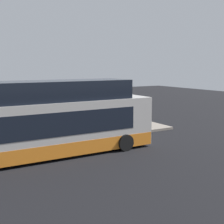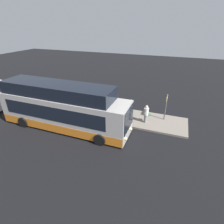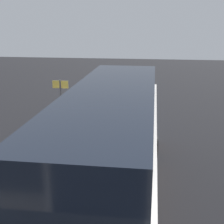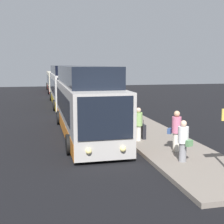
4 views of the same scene
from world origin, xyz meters
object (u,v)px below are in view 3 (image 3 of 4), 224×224
Objects in this scene: passenger_boarding at (74,113)px; passenger_waiting at (67,139)px; passenger_with_bags at (58,120)px; suitcase at (56,154)px; sign_post at (61,94)px; bus_lead at (113,156)px.

passenger_waiting is at bearing -103.70° from passenger_boarding.
passenger_with_bags is (-1.47, 0.37, 0.09)m from passenger_boarding.
suitcase is (-3.96, -0.28, -0.50)m from passenger_boarding.
bus_lead is at bearing -153.06° from sign_post.
passenger_waiting reaches higher than suitcase.
passenger_boarding is (6.40, 2.90, -0.65)m from bus_lead.
sign_post is at bearing -122.35° from passenger_with_bags.
passenger_with_bags is at bearing -128.36° from passenger_boarding.
suitcase is (-2.49, -0.65, -0.59)m from passenger_with_bags.
passenger_boarding is at bearing 24.39° from bus_lead.
sign_post is (2.95, 0.73, 0.55)m from passenger_with_bags.
suitcase is at bearing -165.75° from sign_post.
passenger_boarding is 3.68m from passenger_waiting.
bus_lead reaches higher than passenger_waiting.
passenger_with_bags is (4.93, 3.27, -0.56)m from bus_lead.
sign_post is at bearing -165.12° from passenger_waiting.
bus_lead reaches higher than sign_post.
bus_lead is 6.26× the size of passenger_with_bags.
passenger_with_bags reaches higher than passenger_boarding.
passenger_boarding reaches higher than suitcase.
passenger_waiting is at bearing -160.81° from sign_post.
passenger_boarding is 1.95m from sign_post.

